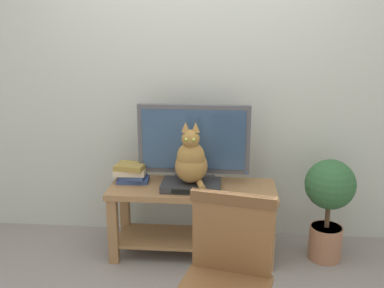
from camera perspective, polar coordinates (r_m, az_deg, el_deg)
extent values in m
cube|color=#B7BCB2|center=(3.55, 1.04, 10.06)|extent=(7.00, 0.12, 2.80)
cube|color=olive|center=(3.30, 0.08, -5.89)|extent=(1.24, 0.47, 0.04)
cube|color=olive|center=(3.34, -10.17, -11.04)|extent=(0.07, 0.07, 0.50)
cube|color=olive|center=(3.25, 10.05, -11.81)|extent=(0.07, 0.07, 0.50)
cube|color=olive|center=(3.67, -8.66, -8.52)|extent=(0.07, 0.07, 0.50)
cube|color=olive|center=(3.58, 9.55, -9.13)|extent=(0.07, 0.07, 0.50)
cube|color=olive|center=(3.47, 0.07, -12.11)|extent=(1.14, 0.39, 0.02)
cube|color=#4C4C51|center=(3.39, 0.23, -4.67)|extent=(0.32, 0.20, 0.03)
cube|color=#4C4C51|center=(3.38, 0.23, -4.04)|extent=(0.06, 0.04, 0.05)
cube|color=#4C4C51|center=(3.29, 0.23, 0.66)|extent=(0.84, 0.05, 0.52)
cube|color=navy|center=(3.27, 0.19, 0.53)|extent=(0.77, 0.01, 0.45)
sphere|color=#2672F2|center=(3.33, 7.14, -3.69)|extent=(0.01, 0.01, 0.01)
cube|color=#2D2D30|center=(3.24, -0.10, -5.38)|extent=(0.43, 0.26, 0.05)
cube|color=black|center=(3.12, -0.32, -6.23)|extent=(0.26, 0.01, 0.03)
ellipsoid|color=olive|center=(3.19, -0.10, -2.86)|extent=(0.24, 0.26, 0.25)
ellipsoid|color=olive|center=(3.14, -0.15, -1.70)|extent=(0.20, 0.17, 0.22)
sphere|color=olive|center=(3.09, -0.18, 0.69)|extent=(0.13, 0.13, 0.13)
cone|color=olive|center=(3.07, -0.84, 2.23)|extent=(0.06, 0.06, 0.07)
cone|color=olive|center=(3.07, 0.49, 2.21)|extent=(0.06, 0.06, 0.07)
sphere|color=#B2C64C|center=(3.03, -0.77, 0.60)|extent=(0.02, 0.02, 0.02)
sphere|color=#B2C64C|center=(3.03, 0.21, 0.58)|extent=(0.02, 0.02, 0.02)
cylinder|color=olive|center=(3.13, 1.06, -5.16)|extent=(0.09, 0.22, 0.04)
cube|color=brown|center=(2.31, 5.24, -11.42)|extent=(0.42, 0.13, 0.43)
cube|color=brown|center=(2.23, 5.35, -7.14)|extent=(0.44, 0.14, 0.06)
cube|color=#33477A|center=(3.41, -7.63, -4.62)|extent=(0.24, 0.16, 0.03)
cube|color=#33477A|center=(3.39, -7.68, -4.19)|extent=(0.20, 0.15, 0.03)
cube|color=beige|center=(3.39, -8.04, -3.57)|extent=(0.24, 0.16, 0.04)
cube|color=olive|center=(3.38, -7.96, -2.90)|extent=(0.24, 0.20, 0.04)
cylinder|color=#9E6B4C|center=(3.54, 16.88, -12.14)|extent=(0.24, 0.24, 0.26)
cylinder|color=#332319|center=(3.49, 17.03, -10.38)|extent=(0.22, 0.22, 0.02)
cylinder|color=#4C3823|center=(3.44, 17.17, -8.80)|extent=(0.04, 0.04, 0.19)
sphere|color=#2D5B33|center=(3.36, 17.48, -5.01)|extent=(0.37, 0.37, 0.37)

